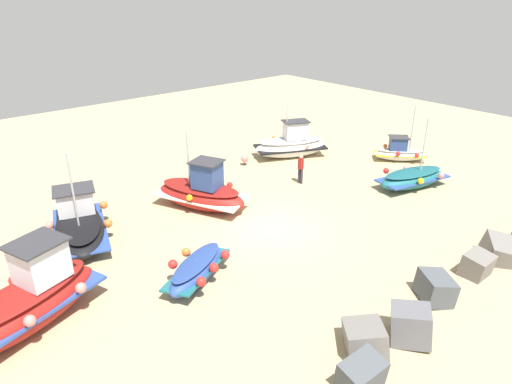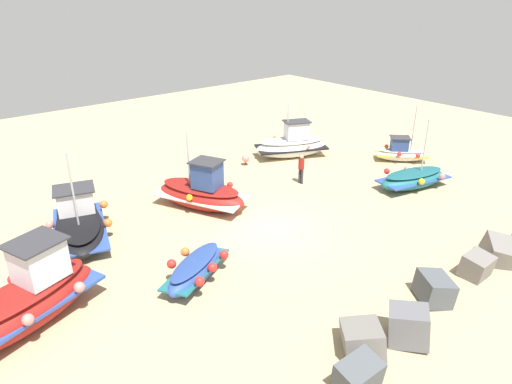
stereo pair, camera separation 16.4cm
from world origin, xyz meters
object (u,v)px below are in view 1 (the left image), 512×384
fishing_boat_4 (202,193)px  mooring_buoy_0 (245,159)px  fishing_boat_2 (79,224)px  person_walking (301,167)px  fishing_boat_5 (26,302)px  fishing_boat_0 (413,178)px  fishing_boat_3 (197,269)px  fishing_boat_1 (291,145)px  fishing_boat_6 (400,152)px

fishing_boat_4 → mooring_buoy_0: size_ratio=7.59×
fishing_boat_2 → mooring_buoy_0: 11.12m
person_walking → mooring_buoy_0: bearing=89.6°
fishing_boat_4 → fishing_boat_5: (9.01, 3.57, 0.12)m
fishing_boat_0 → fishing_boat_3: 13.59m
fishing_boat_3 → person_walking: bearing=175.7°
fishing_boat_2 → person_walking: 11.61m
fishing_boat_1 → fishing_boat_5: size_ratio=0.89×
fishing_boat_1 → fishing_boat_0: bearing=-54.1°
mooring_buoy_0 → fishing_boat_6: bearing=144.7°
fishing_boat_2 → person_walking: (-11.45, 1.91, 0.29)m
fishing_boat_2 → person_walking: bearing=-81.6°
fishing_boat_5 → person_walking: 15.04m
fishing_boat_1 → fishing_boat_2: size_ratio=0.95×
fishing_boat_6 → person_walking: fishing_boat_6 is taller
fishing_boat_1 → fishing_boat_6: (-4.62, 4.90, -0.25)m
fishing_boat_3 → mooring_buoy_0: 11.99m
mooring_buoy_0 → fishing_boat_4: bearing=30.8°
fishing_boat_2 → fishing_boat_4: size_ratio=1.03×
mooring_buoy_0 → fishing_boat_3: bearing=42.3°
fishing_boat_1 → person_walking: (2.69, 3.46, 0.18)m
fishing_boat_3 → mooring_buoy_0: size_ratio=5.32×
fishing_boat_1 → fishing_boat_5: 18.52m
fishing_boat_0 → person_walking: (4.18, -4.28, 0.44)m
fishing_boat_2 → fishing_boat_6: bearing=-82.2°
fishing_boat_3 → person_walking: size_ratio=2.14×
fishing_boat_2 → fishing_boat_5: bearing=161.1°
fishing_boat_4 → person_walking: fishing_boat_4 is taller
fishing_boat_6 → person_walking: (7.31, -1.44, 0.43)m
fishing_boat_6 → mooring_buoy_0: bearing=11.5°
fishing_boat_4 → fishing_boat_6: (-13.11, 2.43, -0.27)m
mooring_buoy_0 → person_walking: bearing=97.6°
fishing_boat_1 → fishing_boat_2: 14.22m
fishing_boat_2 → fishing_boat_4: bearing=-81.4°
fishing_boat_5 → fishing_boat_2: bearing=34.3°
fishing_boat_5 → fishing_boat_6: 22.16m
fishing_boat_1 → fishing_boat_3: bearing=-123.5°
fishing_boat_4 → fishing_boat_5: size_ratio=0.91×
fishing_boat_2 → fishing_boat_6: (-18.75, 3.35, -0.13)m
fishing_boat_5 → fishing_boat_4: bearing=2.7°
fishing_boat_0 → fishing_boat_5: (18.99, -1.69, 0.40)m
fishing_boat_6 → fishing_boat_2: bearing=36.6°
fishing_boat_5 → person_walking: fishing_boat_5 is taller
fishing_boat_3 → fishing_boat_2: bearing=-97.9°
fishing_boat_3 → fishing_boat_5: fishing_boat_5 is taller
fishing_boat_0 → person_walking: size_ratio=2.66×
fishing_boat_1 → fishing_boat_2: (14.14, 1.55, -0.11)m
fishing_boat_3 → fishing_boat_5: 5.59m
fishing_boat_4 → mooring_buoy_0: bearing=96.9°
fishing_boat_3 → fishing_boat_4: 6.12m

